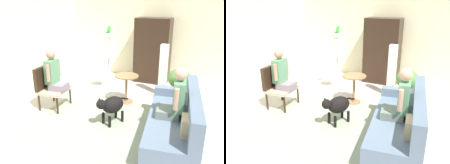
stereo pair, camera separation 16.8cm
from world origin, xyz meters
The scene contains 15 objects.
ground_plane centered at (0.00, 0.00, 0.00)m, with size 7.56×7.56×0.00m, color beige.
back_wall centered at (0.00, 3.21, 1.32)m, with size 6.09×0.12×2.64m, color beige.
left_wall centered at (-2.81, 0.30, 1.32)m, with size 0.12×6.90×2.64m, color beige.
area_rug centered at (-0.06, -0.07, 0.00)m, with size 2.81×2.41×0.01m, color gray.
couch centered at (1.29, -0.04, 0.31)m, with size 1.10×2.18×0.89m.
armchair centered at (-1.53, 0.14, 0.55)m, with size 0.61×0.71×0.95m.
person_on_couch centered at (1.25, -0.07, 0.78)m, with size 0.49×0.52×0.88m.
person_on_armchair centered at (-1.39, 0.15, 0.81)m, with size 0.44×0.50×0.88m.
round_end_table centered at (-0.04, 1.06, 0.44)m, with size 0.56×0.56×0.67m.
dog centered at (0.06, -0.01, 0.39)m, with size 0.49×0.74×0.61m.
bird_cage_stand centered at (-0.76, 1.61, 0.73)m, with size 0.37×0.37×1.52m.
parrot centered at (-0.74, 1.61, 1.61)m, with size 0.17×0.10×0.19m.
potted_plant centered at (1.08, 1.49, 0.54)m, with size 0.51×0.51×0.84m.
column_lamp centered at (0.62, 1.87, 0.64)m, with size 0.20×0.20×1.30m.
armoire_cabinet centered at (0.10, 2.80, 0.92)m, with size 0.97×0.56×1.84m, color black.
Camera 1 is at (1.75, -3.79, 2.33)m, focal length 37.79 mm.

